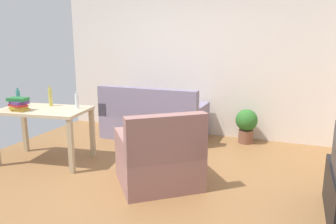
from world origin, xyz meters
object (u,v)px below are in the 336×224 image
potted_plant (246,124)px  book_stack (19,104)px  bottle_tall (18,98)px  bottle_squat (50,97)px  couch (153,121)px  bottle_clear (77,101)px  desk (44,117)px  armchair (160,159)px

potted_plant → book_stack: size_ratio=2.01×
bottle_tall → book_stack: bottle_tall is taller
bottle_tall → bottle_squat: size_ratio=0.90×
couch → bottle_clear: bearing=68.8°
bottle_squat → book_stack: (-0.18, -0.41, -0.04)m
couch → potted_plant: bearing=-168.6°
desk → bottle_tall: bearing=166.9°
book_stack → armchair: bearing=2.0°
desk → bottle_tall: bottle_tall is taller
armchair → bottle_squat: bottle_squat is taller
couch → book_stack: bearing=56.5°
armchair → couch: bearing=-102.7°
armchair → potted_plant: bearing=-148.1°
bottle_tall → book_stack: 0.35m
couch → bottle_squat: size_ratio=6.03×
couch → bottle_squat: 1.79m
book_stack → bottle_clear: bearing=32.0°
armchair → bottle_clear: (-1.37, 0.33, 0.54)m
desk → armchair: 1.83m
desk → potted_plant: bearing=28.4°
potted_plant → book_stack: 3.47m
couch → desk: 1.87m
potted_plant → armchair: (-0.71, -2.02, -0.01)m
desk → bottle_clear: 0.51m
bottle_clear → book_stack: (-0.64, -0.40, -0.01)m
armchair → book_stack: (-2.01, -0.07, 0.53)m
bottle_tall → bottle_clear: 0.91m
couch → book_stack: size_ratio=6.18×
couch → armchair: same height
bottle_squat → bottle_clear: bottle_squat is taller
potted_plant → bottle_clear: size_ratio=2.43×
desk → book_stack: book_stack is taller
couch → bottle_squat: (-0.99, -1.37, 0.58)m
desk → book_stack: (-0.22, -0.21, 0.20)m
potted_plant → bottle_squat: bottle_squat is taller
bottle_tall → bottle_clear: bottle_tall is taller
armchair → bottle_clear: bearing=-52.4°
book_stack → potted_plant: bearing=37.5°
potted_plant → bottle_tall: bottle_tall is taller
bottle_clear → book_stack: bearing=-148.0°
potted_plant → bottle_tall: size_ratio=2.18×
couch → bottle_clear: bottle_clear is taller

